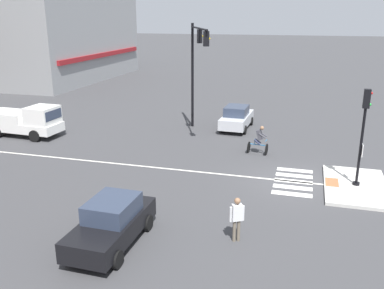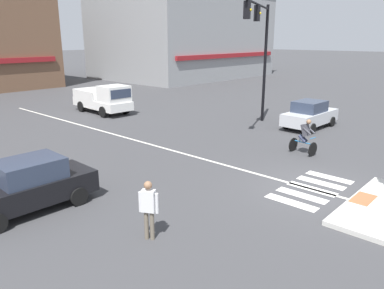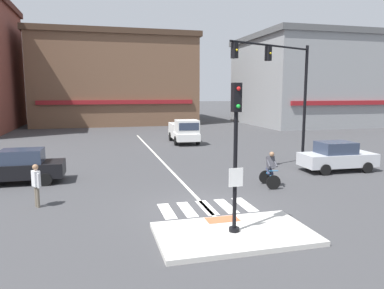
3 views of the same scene
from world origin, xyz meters
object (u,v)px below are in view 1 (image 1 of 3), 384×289
Objects in this scene: car_silver_cross_right at (237,117)px; cyclist at (259,139)px; signal_pole at (363,129)px; pickup_truck_white_eastbound_distant at (29,122)px; car_black_cross_left at (112,223)px; pedestrian_at_curb_left at (237,216)px; traffic_light_mast at (196,58)px.

cyclist reaches higher than car_silver_cross_right.
pickup_truck_white_eastbound_distant is (3.27, 19.98, -1.87)m from signal_pole.
cyclist is (11.29, -3.73, 0.06)m from car_black_cross_left.
car_silver_cross_right is 15.35m from pedestrian_at_curb_left.
traffic_light_mast reaches higher than car_silver_cross_right.
pickup_truck_white_eastbound_distant is at bearing 80.70° from signal_pole.
traffic_light_mast reaches higher than pickup_truck_white_eastbound_distant.
cyclist is (-5.17, -2.20, 0.06)m from car_silver_cross_right.
traffic_light_mast is 15.07m from car_black_cross_left.
traffic_light_mast reaches higher than cyclist.
car_silver_cross_right is 5.62m from cyclist.
car_silver_cross_right is at bearing -5.31° from car_black_cross_left.
pedestrian_at_curb_left is at bearing -158.99° from traffic_light_mast.
cyclist is 9.96m from pedestrian_at_curb_left.
signal_pole is 12.00m from traffic_light_mast.
car_silver_cross_right is at bearing -66.32° from pickup_truck_white_eastbound_distant.
cyclist is at bearing -18.27° from car_black_cross_left.
traffic_light_mast reaches higher than pedestrian_at_curb_left.
traffic_light_mast is 6.96m from cyclist.
pickup_truck_white_eastbound_distant is at bearing 113.68° from car_silver_cross_right.
signal_pole is 11.61m from car_silver_cross_right.
traffic_light_mast reaches higher than signal_pole.
pickup_truck_white_eastbound_distant reaches higher than car_black_cross_left.
car_black_cross_left is 15.64m from pickup_truck_white_eastbound_distant.
pedestrian_at_curb_left is at bearing -121.66° from pickup_truck_white_eastbound_distant.
car_black_cross_left is (-7.58, 8.72, -2.04)m from signal_pole.
signal_pole is 6.53m from cyclist.
pickup_truck_white_eastbound_distant is at bearing 91.70° from cyclist.
cyclist is at bearing 53.33° from signal_pole.
car_black_cross_left is 11.89m from cyclist.
signal_pole reaches higher than pickup_truck_white_eastbound_distant.
cyclist is at bearing 2.47° from pedestrian_at_curb_left.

